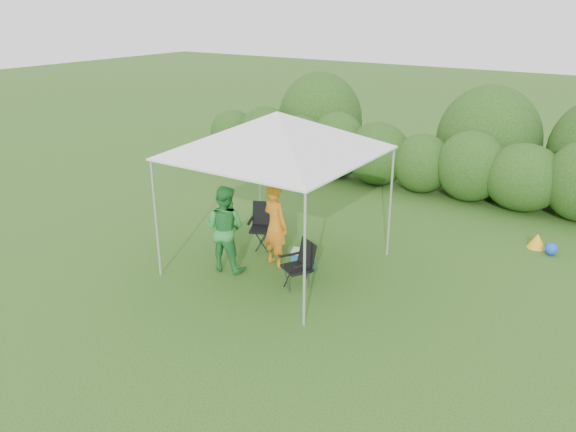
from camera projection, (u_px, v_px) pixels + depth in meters
The scene contains 10 objects.
ground at pixel (262, 275), 9.98m from camera, with size 70.00×70.00×0.00m, color #355F1E.
hedge at pixel (405, 158), 14.27m from camera, with size 12.50×1.53×1.80m.
canopy at pixel (277, 133), 9.49m from camera, with size 3.10×3.10×2.83m.
chair_right at pixel (301, 262), 9.40m from camera, with size 0.63×0.62×0.81m.
chair_left at pixel (264, 222), 10.98m from camera, with size 0.67×0.65×0.88m.
man at pixel (275, 226), 10.10m from camera, with size 0.56×0.37×1.54m, color orange.
woman at pixel (225, 228), 9.93m from camera, with size 0.76×0.60×1.57m, color #2D8C3C.
cooler at pixel (303, 260), 10.15m from camera, with size 0.49×0.43×0.35m.
bottle at pixel (305, 246), 9.99m from camera, with size 0.06×0.06×0.24m, color #592D0C.
lawn_toy at pixel (541, 243), 10.94m from camera, with size 0.59×0.50×0.30m.
Camera 1 is at (5.33, -7.20, 4.53)m, focal length 35.00 mm.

